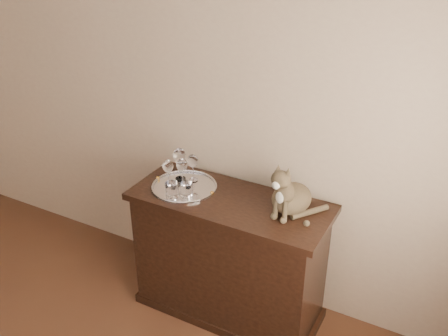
# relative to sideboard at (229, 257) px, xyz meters

# --- Properties ---
(wall_back) EXTENTS (4.00, 0.10, 2.70)m
(wall_back) POSITION_rel_sideboard_xyz_m (-0.60, 0.31, 0.93)
(wall_back) COLOR tan
(wall_back) RESTS_ON ground
(sideboard) EXTENTS (1.20, 0.50, 0.85)m
(sideboard) POSITION_rel_sideboard_xyz_m (0.00, 0.00, 0.00)
(sideboard) COLOR black
(sideboard) RESTS_ON ground
(tray) EXTENTS (0.40, 0.40, 0.01)m
(tray) POSITION_rel_sideboard_xyz_m (-0.31, -0.01, 0.43)
(tray) COLOR silver
(tray) RESTS_ON sideboard
(wine_glass_a) EXTENTS (0.08, 0.08, 0.21)m
(wine_glass_a) POSITION_rel_sideboard_xyz_m (-0.38, 0.06, 0.54)
(wine_glass_a) COLOR white
(wine_glass_a) RESTS_ON tray
(wine_glass_b) EXTENTS (0.07, 0.07, 0.18)m
(wine_glass_b) POSITION_rel_sideboard_xyz_m (-0.30, 0.09, 0.52)
(wine_glass_b) COLOR silver
(wine_glass_b) RESTS_ON tray
(wine_glass_c) EXTENTS (0.07, 0.07, 0.17)m
(wine_glass_c) POSITION_rel_sideboard_xyz_m (-0.40, -0.04, 0.52)
(wine_glass_c) COLOR silver
(wine_glass_c) RESTS_ON tray
(wine_glass_d) EXTENTS (0.07, 0.07, 0.18)m
(wine_glass_d) POSITION_rel_sideboard_xyz_m (-0.33, 0.00, 0.52)
(wine_glass_d) COLOR silver
(wine_glass_d) RESTS_ON tray
(tumbler_a) EXTENTS (0.08, 0.08, 0.08)m
(tumbler_a) POSITION_rel_sideboard_xyz_m (-0.24, -0.09, 0.48)
(tumbler_a) COLOR silver
(tumbler_a) RESTS_ON tray
(tumbler_b) EXTENTS (0.08, 0.08, 0.09)m
(tumbler_b) POSITION_rel_sideboard_xyz_m (-0.31, -0.14, 0.48)
(tumbler_b) COLOR white
(tumbler_b) RESTS_ON tray
(cat) EXTENTS (0.38, 0.36, 0.33)m
(cat) POSITION_rel_sideboard_xyz_m (0.36, 0.06, 0.59)
(cat) COLOR #4C3A2D
(cat) RESTS_ON sideboard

